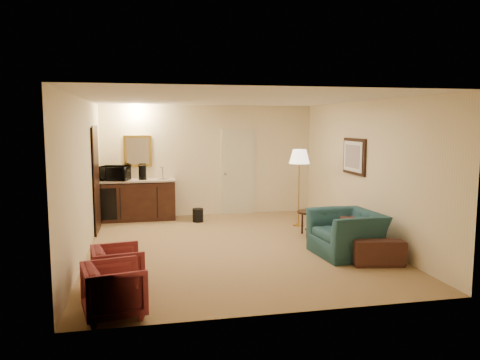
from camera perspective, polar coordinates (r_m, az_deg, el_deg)
The scene contains 12 objects.
ground at distance 8.42m, azimuth -0.83°, elevation -8.13°, with size 6.00×6.00×0.00m, color #99814E.
room_walls at distance 8.88m, azimuth -2.41°, elevation 3.89°, with size 5.02×6.01×2.61m.
wetbar_cabinet at distance 10.84m, azimuth -12.22°, elevation -2.37°, with size 1.64×0.58×0.92m, color #331B10.
sofa at distance 8.36m, azimuth 14.80°, elevation -5.68°, with size 2.03×0.59×0.79m, color black.
teal_armchair at distance 8.00m, azimuth 12.91°, elevation -5.49°, with size 1.13×0.73×0.99m, color #1E3E4B.
rose_chair_near at distance 6.45m, azimuth -14.67°, elevation -10.12°, with size 0.63×0.59×0.65m, color maroon.
rose_chair_far at distance 5.65m, azimuth -15.10°, elevation -12.51°, with size 0.66×0.62×0.68m, color maroon.
coffee_table at distance 9.33m, azimuth 9.54°, elevation -5.18°, with size 0.86×0.58×0.49m, color black.
floor_lamp at distance 10.02m, azimuth 7.20°, elevation -0.93°, with size 0.44×0.44×1.65m, color #AC8439.
waste_bin at distance 10.47m, azimuth -5.15°, elevation -4.30°, with size 0.24×0.24×0.30m, color black.
microwave at distance 10.74m, azimuth -14.98°, elevation 1.01°, with size 0.59×0.33×0.40m, color black.
coffee_maker at distance 10.75m, azimuth -11.81°, elevation 0.90°, with size 0.17×0.17×0.33m, color black.
Camera 1 is at (-1.54, -7.98, 2.21)m, focal length 35.00 mm.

